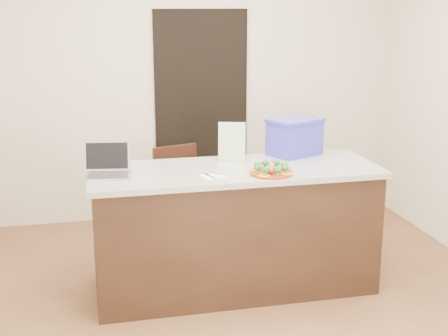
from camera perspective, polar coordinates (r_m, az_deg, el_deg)
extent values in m
plane|color=brown|center=(4.51, 1.69, -12.18)|extent=(4.00, 4.00, 0.00)
plane|color=beige|center=(6.02, -3.09, 8.14)|extent=(4.00, 0.00, 4.00)
plane|color=beige|center=(2.26, 14.92, -3.70)|extent=(4.00, 0.00, 4.00)
cube|color=black|center=(6.06, -2.08, 4.87)|extent=(0.90, 0.02, 2.00)
cube|color=black|center=(4.56, 0.93, -5.85)|extent=(2.00, 0.70, 0.88)
cube|color=beige|center=(4.41, 0.96, -0.25)|extent=(2.06, 0.76, 0.04)
cylinder|color=maroon|center=(4.25, 4.34, -0.48)|extent=(0.29, 0.29, 0.02)
torus|color=maroon|center=(4.25, 4.34, -0.39)|extent=(0.29, 0.29, 0.01)
sphere|color=brown|center=(4.25, 4.35, -0.08)|extent=(0.04, 0.04, 0.04)
sphere|color=brown|center=(4.28, 4.33, 0.05)|extent=(0.04, 0.04, 0.04)
sphere|color=brown|center=(4.26, 3.90, -0.01)|extent=(0.04, 0.04, 0.04)
sphere|color=brown|center=(4.23, 3.92, -0.14)|extent=(0.04, 0.04, 0.04)
sphere|color=brown|center=(4.21, 4.37, -0.21)|extent=(0.04, 0.04, 0.04)
sphere|color=brown|center=(4.23, 4.80, -0.15)|extent=(0.04, 0.04, 0.04)
ellipsoid|color=#194913|center=(4.28, 5.56, 0.27)|extent=(0.05, 0.05, 0.04)
ellipsoid|color=#194913|center=(4.33, 4.80, 0.46)|extent=(0.05, 0.05, 0.04)
ellipsoid|color=#194913|center=(4.33, 3.80, 0.47)|extent=(0.05, 0.05, 0.04)
ellipsoid|color=#194913|center=(4.28, 3.10, 0.30)|extent=(0.05, 0.05, 0.04)
ellipsoid|color=#194913|center=(4.20, 3.12, 0.04)|extent=(0.05, 0.05, 0.04)
ellipsoid|color=#194913|center=(4.15, 3.88, -0.16)|extent=(0.05, 0.05, 0.04)
ellipsoid|color=#194913|center=(4.16, 4.93, -0.17)|extent=(0.05, 0.05, 0.04)
ellipsoid|color=#194913|center=(4.21, 5.62, 0.02)|extent=(0.05, 0.05, 0.04)
torus|color=yellow|center=(4.35, 4.93, 0.04)|extent=(0.07, 0.07, 0.01)
torus|color=yellow|center=(4.29, 2.96, -0.13)|extent=(0.07, 0.07, 0.01)
torus|color=yellow|center=(4.15, 3.73, -0.67)|extent=(0.07, 0.07, 0.01)
torus|color=yellow|center=(4.21, 5.76, -0.49)|extent=(0.07, 0.07, 0.01)
cube|color=white|center=(4.19, -1.04, -0.76)|extent=(0.18, 0.18, 0.01)
cube|color=silver|center=(4.16, -1.25, -0.77)|extent=(0.06, 0.12, 0.00)
cube|color=silver|center=(4.23, -1.44, -0.53)|extent=(0.05, 0.06, 0.00)
cube|color=white|center=(4.15, -0.51, -0.80)|extent=(0.07, 0.08, 0.01)
cube|color=silver|center=(4.24, -0.78, -0.48)|extent=(0.08, 0.09, 0.00)
cylinder|color=silver|center=(4.33, 4.51, 0.02)|extent=(0.03, 0.03, 0.05)
cylinder|color=silver|center=(4.32, 4.52, 0.42)|extent=(0.02, 0.02, 0.01)
cylinder|color=red|center=(4.32, 4.52, 0.55)|extent=(0.02, 0.02, 0.01)
cylinder|color=red|center=(4.33, 4.51, -0.01)|extent=(0.03, 0.03, 0.02)
cube|color=#B4B4B9|center=(4.26, -10.52, -0.67)|extent=(0.34, 0.27, 0.01)
cube|color=#B4B4B9|center=(4.34, -10.66, 1.12)|extent=(0.32, 0.10, 0.21)
cube|color=black|center=(4.34, -10.66, 1.10)|extent=(0.29, 0.09, 0.18)
cube|color=#242527|center=(4.25, -10.52, -0.61)|extent=(0.29, 0.19, 0.00)
cube|color=white|center=(4.60, 0.72, 2.44)|extent=(0.20, 0.10, 0.28)
cube|color=#3230AE|center=(4.80, 6.46, 2.74)|extent=(0.44, 0.39, 0.26)
cube|color=#3230AE|center=(4.78, 6.51, 4.39)|extent=(0.47, 0.42, 0.02)
cube|color=#32170F|center=(5.21, -4.13, -3.40)|extent=(0.49, 0.49, 0.04)
cube|color=#32170F|center=(5.31, -4.48, -0.31)|extent=(0.39, 0.15, 0.45)
cylinder|color=#32170F|center=(5.10, -5.67, -6.35)|extent=(0.03, 0.03, 0.42)
cylinder|color=#32170F|center=(5.15, -1.93, -6.07)|extent=(0.03, 0.03, 0.42)
cylinder|color=#32170F|center=(5.42, -6.14, -5.08)|extent=(0.03, 0.03, 0.42)
cylinder|color=#32170F|center=(5.46, -2.62, -4.84)|extent=(0.03, 0.03, 0.42)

